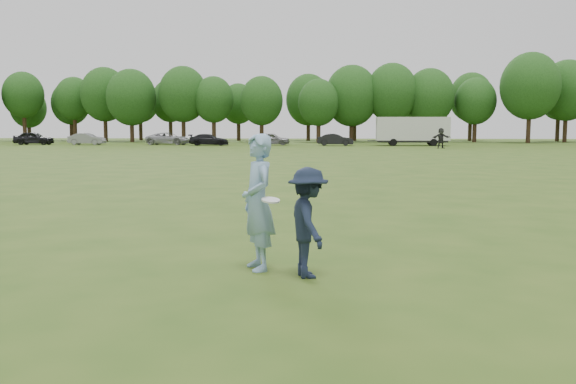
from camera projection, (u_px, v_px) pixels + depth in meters
name	position (u px, v px, depth m)	size (l,w,h in m)	color
ground	(273.00, 264.00, 9.64)	(200.00, 200.00, 0.00)	#2D4B15
thrower	(258.00, 202.00, 9.16)	(0.75, 0.49, 2.06)	#82A7C8
defender	(308.00, 222.00, 8.72)	(1.03, 0.59, 1.59)	#171F32
player_far_d	(441.00, 138.00, 60.08)	(1.88, 0.60, 2.02)	#292929
car_a	(34.00, 138.00, 71.78)	(1.82, 4.52, 1.54)	black
car_b	(87.00, 139.00, 71.24)	(1.46, 4.19, 1.38)	gray
car_c	(169.00, 139.00, 71.69)	(2.38, 5.16, 1.43)	#99999E
car_d	(209.00, 140.00, 69.04)	(1.82, 4.49, 1.30)	black
car_e	(271.00, 139.00, 69.99)	(1.70, 4.21, 1.44)	slate
car_f	(335.00, 140.00, 68.39)	(1.42, 4.07, 1.34)	black
disc_in_play	(271.00, 200.00, 8.81)	(0.31, 0.32, 0.09)	white
cargo_trailer	(412.00, 130.00, 68.28)	(9.00, 2.75, 3.20)	silver
treeline	(351.00, 97.00, 84.94)	(130.35, 18.39, 11.74)	#332114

